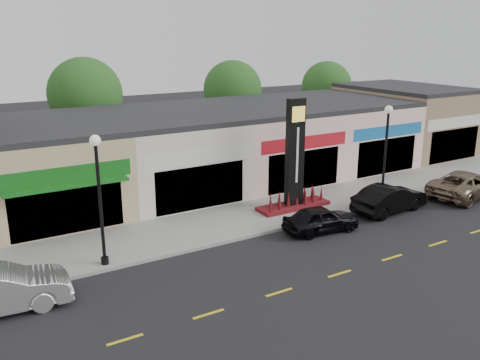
{
  "coord_description": "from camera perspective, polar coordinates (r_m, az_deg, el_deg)",
  "views": [
    {
      "loc": [
        -13.08,
        -17.0,
        9.44
      ],
      "look_at": [
        -0.54,
        4.0,
        2.3
      ],
      "focal_mm": 38.0,
      "sensor_mm": 36.0,
      "label": 1
    }
  ],
  "objects": [
    {
      "name": "ground",
      "position": [
        23.44,
        6.21,
        -7.59
      ],
      "size": [
        120.0,
        120.0,
        0.0
      ],
      "primitive_type": "plane",
      "color": "black",
      "rests_on": "ground"
    },
    {
      "name": "sidewalk",
      "position": [
        26.74,
        0.61,
        -4.24
      ],
      "size": [
        52.0,
        4.3,
        0.15
      ],
      "primitive_type": "cube",
      "color": "gray",
      "rests_on": "ground"
    },
    {
      "name": "curb",
      "position": [
        24.98,
        3.32,
        -5.79
      ],
      "size": [
        52.0,
        0.2,
        0.15
      ],
      "primitive_type": "cube",
      "color": "gray",
      "rests_on": "ground"
    },
    {
      "name": "shop_beige",
      "position": [
        29.68,
        -21.05,
        1.43
      ],
      "size": [
        7.0,
        10.85,
        4.8
      ],
      "color": "tan",
      "rests_on": "ground"
    },
    {
      "name": "shop_cream",
      "position": [
        31.54,
        -8.5,
        3.18
      ],
      "size": [
        7.0,
        10.01,
        4.8
      ],
      "color": "beige",
      "rests_on": "ground"
    },
    {
      "name": "shop_pink_w",
      "position": [
        34.72,
        2.25,
        4.54
      ],
      "size": [
        7.0,
        10.01,
        4.8
      ],
      "color": "beige",
      "rests_on": "ground"
    },
    {
      "name": "shop_pink_e",
      "position": [
        38.92,
        10.96,
        5.54
      ],
      "size": [
        7.0,
        10.01,
        4.8
      ],
      "color": "beige",
      "rests_on": "ground"
    },
    {
      "name": "shop_tan",
      "position": [
        43.8,
        17.9,
        6.55
      ],
      "size": [
        7.0,
        10.01,
        5.3
      ],
      "color": "#947056",
      "rests_on": "ground"
    },
    {
      "name": "tree_rear_west",
      "position": [
        37.85,
        -16.98,
        9.16
      ],
      "size": [
        5.2,
        5.2,
        7.83
      ],
      "color": "#382619",
      "rests_on": "ground"
    },
    {
      "name": "tree_rear_mid",
      "position": [
        42.4,
        -0.84,
        10.09
      ],
      "size": [
        4.8,
        4.8,
        7.29
      ],
      "color": "#382619",
      "rests_on": "ground"
    },
    {
      "name": "tree_rear_east",
      "position": [
        48.19,
        9.68,
        10.3
      ],
      "size": [
        4.6,
        4.6,
        6.94
      ],
      "color": "#382619",
      "rests_on": "ground"
    },
    {
      "name": "lamp_west_near",
      "position": [
        21.02,
        -15.55,
        -0.83
      ],
      "size": [
        0.44,
        0.44,
        5.47
      ],
      "color": "black",
      "rests_on": "sidewalk"
    },
    {
      "name": "lamp_east_near",
      "position": [
        29.33,
        16.07,
        3.89
      ],
      "size": [
        0.44,
        0.44,
        5.47
      ],
      "color": "black",
      "rests_on": "sidewalk"
    },
    {
      "name": "pylon_sign",
      "position": [
        27.56,
        6.12,
        1.1
      ],
      "size": [
        4.2,
        1.3,
        6.0
      ],
      "color": "#59100F",
      "rests_on": "sidewalk"
    },
    {
      "name": "car_black_sedan",
      "position": [
        25.2,
        9.09,
        -4.36
      ],
      "size": [
        1.96,
        3.98,
        1.31
      ],
      "primitive_type": "imported",
      "rotation": [
        0.0,
        0.0,
        1.46
      ],
      "color": "black",
      "rests_on": "ground"
    },
    {
      "name": "car_black_conv",
      "position": [
        28.74,
        16.45,
        -2.02
      ],
      "size": [
        1.97,
        4.7,
        1.51
      ],
      "primitive_type": "imported",
      "rotation": [
        0.0,
        0.0,
        1.65
      ],
      "color": "black",
      "rests_on": "ground"
    },
    {
      "name": "car_gold_suv",
      "position": [
        33.02,
        24.04,
        -0.41
      ],
      "size": [
        3.43,
        5.89,
        1.54
      ],
      "primitive_type": "imported",
      "rotation": [
        0.0,
        0.0,
        1.74
      ],
      "color": "#7E6750",
      "rests_on": "ground"
    }
  ]
}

